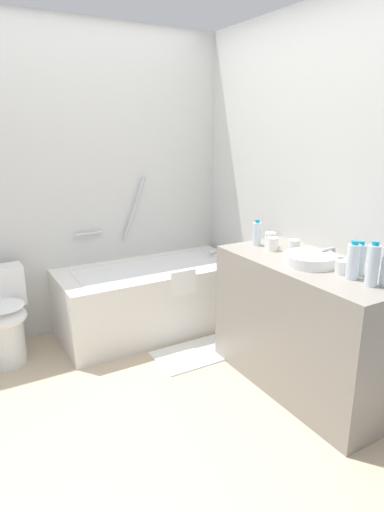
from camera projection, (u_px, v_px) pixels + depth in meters
The scene contains 17 objects.
ground_plane at pixel (132, 406), 2.72m from camera, with size 3.85×3.85×0.00m, color #C1AD8E.
wall_back_tiled at pixel (62, 184), 3.49m from camera, with size 3.25×0.10×2.50m, color silver.
wall_right_mirror at pixel (318, 191), 3.07m from camera, with size 0.10×3.01×2.50m, color silver.
bathtub at pixel (153, 296), 3.71m from camera, with size 1.57×0.72×1.28m.
toilet at pixel (2, 316), 3.16m from camera, with size 0.40×0.50×0.71m.
vanity_counter at pixel (307, 325), 2.85m from camera, with size 0.61×1.28×0.87m, color gray.
sink_basin at pixel (310, 259), 2.68m from camera, with size 0.32×0.32×0.07m, color white.
sink_faucet at pixel (332, 254), 2.77m from camera, with size 0.12×0.15×0.09m.
water_bottle_0 at pixel (353, 261), 2.40m from camera, with size 0.07×0.07×0.22m.
water_bottle_1 at pixel (257, 233), 3.11m from camera, with size 0.06×0.06×0.19m.
water_bottle_2 at pixel (373, 265), 2.29m from camera, with size 0.07×0.07×0.25m.
water_bottle_3 at pixel (360, 260), 2.46m from camera, with size 0.06×0.06×0.20m.
drinking_glass_0 at pixel (294, 247), 2.92m from camera, with size 0.08×0.08×0.10m, color white.
drinking_glass_1 at pixel (270, 240), 3.08m from camera, with size 0.08×0.08×0.10m, color white.
drinking_glass_2 at pixel (273, 244), 2.99m from camera, with size 0.08×0.08×0.09m, color white.
drinking_glass_3 at pixel (342, 267), 2.50m from camera, with size 0.07×0.07×0.08m, color white.
bath_mat at pixel (198, 353), 3.35m from camera, with size 0.67×0.39×0.01m, color white.
Camera 1 is at (-0.84, -2.21, 1.68)m, focal length 30.25 mm.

